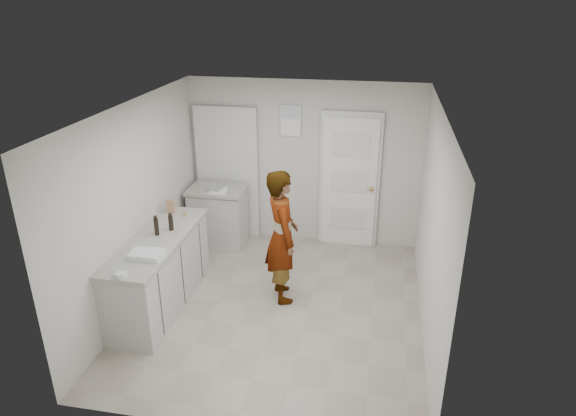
% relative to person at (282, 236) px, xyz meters
% --- Properties ---
extents(ground, '(4.00, 4.00, 0.00)m').
position_rel_person_xyz_m(ground, '(-0.00, -0.26, -0.86)').
color(ground, gray).
rests_on(ground, ground).
extents(room_shell, '(4.00, 4.00, 4.00)m').
position_rel_person_xyz_m(room_shell, '(-0.18, 1.69, 0.16)').
color(room_shell, beige).
rests_on(room_shell, ground).
extents(main_counter, '(0.64, 1.96, 0.93)m').
position_rel_person_xyz_m(main_counter, '(-1.45, -0.46, -0.43)').
color(main_counter, '#B2B2AE').
rests_on(main_counter, ground).
extents(side_counter, '(0.84, 0.61, 0.93)m').
position_rel_person_xyz_m(side_counter, '(-1.25, 1.29, -0.43)').
color(side_counter, '#B2B2AE').
rests_on(side_counter, ground).
extents(person, '(0.63, 0.74, 1.72)m').
position_rel_person_xyz_m(person, '(0.00, 0.00, 0.00)').
color(person, silver).
rests_on(person, ground).
extents(cake_mix_box, '(0.11, 0.05, 0.18)m').
position_rel_person_xyz_m(cake_mix_box, '(-1.57, 0.31, 0.15)').
color(cake_mix_box, '#A47452').
rests_on(cake_mix_box, main_counter).
extents(spice_jar, '(0.05, 0.05, 0.07)m').
position_rel_person_xyz_m(spice_jar, '(-1.34, 0.23, 0.10)').
color(spice_jar, tan).
rests_on(spice_jar, main_counter).
extents(oil_cruet_a, '(0.06, 0.06, 0.23)m').
position_rel_person_xyz_m(oil_cruet_a, '(-1.36, -0.20, 0.17)').
color(oil_cruet_a, black).
rests_on(oil_cruet_a, main_counter).
extents(oil_cruet_b, '(0.06, 0.06, 0.26)m').
position_rel_person_xyz_m(oil_cruet_b, '(-1.47, -0.36, 0.19)').
color(oil_cruet_b, black).
rests_on(oil_cruet_b, main_counter).
extents(baking_dish, '(0.36, 0.26, 0.06)m').
position_rel_person_xyz_m(baking_dish, '(-1.35, -0.91, 0.09)').
color(baking_dish, silver).
rests_on(baking_dish, main_counter).
extents(egg_bowl, '(0.12, 0.12, 0.05)m').
position_rel_person_xyz_m(egg_bowl, '(-1.43, -1.36, 0.09)').
color(egg_bowl, silver).
rests_on(egg_bowl, main_counter).
extents(papers, '(0.29, 0.35, 0.01)m').
position_rel_person_xyz_m(papers, '(-1.20, 1.21, 0.07)').
color(papers, white).
rests_on(papers, side_counter).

